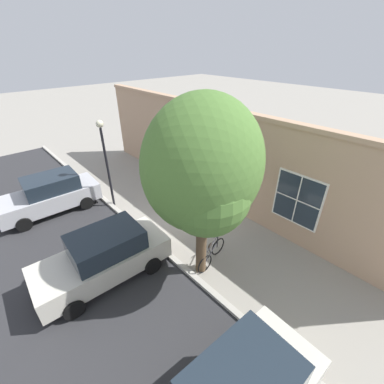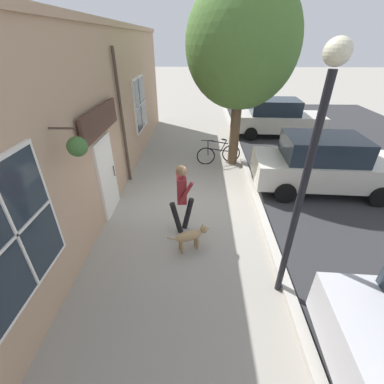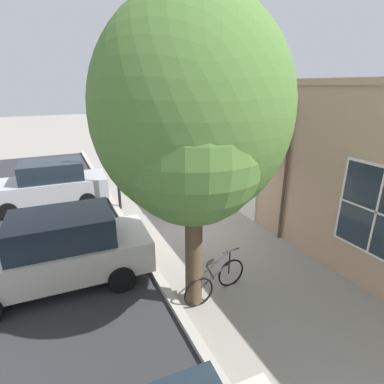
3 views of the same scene
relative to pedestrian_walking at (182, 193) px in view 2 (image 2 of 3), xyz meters
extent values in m
plane|color=gray|center=(0.13, 1.06, -1.09)|extent=(90.00, 90.00, 0.00)
cube|color=#B2ADA3|center=(2.13, 1.06, -1.03)|extent=(0.20, 28.00, 0.12)
cube|color=tan|center=(-2.22, 1.06, 1.15)|extent=(0.30, 18.00, 4.49)
cube|color=tan|center=(-2.22, 1.06, 3.48)|extent=(0.42, 18.00, 0.16)
cube|color=white|center=(-2.05, 0.84, -0.04)|extent=(0.10, 1.10, 2.10)
cube|color=#232D38|center=(-2.02, 0.84, -0.09)|extent=(0.03, 0.90, 1.90)
cylinder|color=#47382D|center=(-1.96, 1.19, -0.04)|extent=(0.03, 0.03, 0.30)
cube|color=#4C3328|center=(-1.95, 0.84, 1.46)|extent=(0.08, 2.20, 0.60)
cylinder|color=#47382D|center=(-1.99, 2.68, 0.93)|extent=(0.09, 0.09, 4.04)
cylinder|color=#47382D|center=(-1.83, -1.12, 1.85)|extent=(0.44, 0.04, 0.04)
cylinder|color=#47382D|center=(-1.65, -1.12, 1.67)|extent=(0.01, 0.01, 0.34)
cone|color=#2D2823|center=(-1.65, -1.12, 1.45)|extent=(0.32, 0.32, 0.18)
sphere|color=#3D6B33|center=(-1.65, -1.12, 1.54)|extent=(0.34, 0.34, 0.34)
cube|color=white|center=(-2.05, -2.59, 0.86)|extent=(0.08, 1.82, 2.02)
cube|color=#232D38|center=(-2.02, -2.59, 0.86)|extent=(0.03, 1.70, 1.90)
cube|color=white|center=(-2.00, -2.59, 0.86)|extent=(0.04, 0.04, 1.90)
cube|color=white|center=(-2.00, -2.59, 0.86)|extent=(0.04, 1.70, 0.04)
cube|color=white|center=(-2.05, 5.46, 0.86)|extent=(0.08, 1.82, 2.02)
cube|color=#232D38|center=(-2.02, 5.46, 0.86)|extent=(0.03, 1.70, 1.90)
cube|color=white|center=(-2.00, 5.46, 0.86)|extent=(0.04, 0.04, 1.90)
cube|color=white|center=(-2.00, 5.46, 0.86)|extent=(0.04, 1.70, 0.04)
cylinder|color=black|center=(0.13, 0.09, -0.66)|extent=(0.32, 0.16, 0.87)
cylinder|color=black|center=(-0.14, -0.10, -0.66)|extent=(0.32, 0.16, 0.87)
cube|color=maroon|center=(0.00, 0.00, 0.09)|extent=(0.26, 0.36, 0.63)
sphere|color=#936B4C|center=(0.02, 0.00, 0.56)|extent=(0.24, 0.24, 0.24)
sphere|color=brown|center=(-0.01, 0.00, 0.58)|extent=(0.23, 0.23, 0.23)
cylinder|color=maroon|center=(-0.07, 0.22, 0.12)|extent=(0.17, 0.10, 0.57)
cylinder|color=maroon|center=(0.12, -0.22, 0.14)|extent=(0.33, 0.12, 0.52)
ellipsoid|color=#997A51|center=(0.19, -0.71, -0.71)|extent=(0.67, 0.47, 0.21)
cylinder|color=#997A51|center=(0.33, -0.57, -0.95)|extent=(0.06, 0.06, 0.29)
cylinder|color=#997A51|center=(0.39, -0.69, -0.95)|extent=(0.06, 0.06, 0.29)
cylinder|color=#997A51|center=(-0.01, -0.72, -0.95)|extent=(0.06, 0.06, 0.29)
cylinder|color=#997A51|center=(0.04, -0.85, -0.95)|extent=(0.06, 0.06, 0.29)
sphere|color=#997A51|center=(0.53, -0.55, -0.62)|extent=(0.18, 0.18, 0.18)
cone|color=#997A51|center=(0.63, -0.51, -0.64)|extent=(0.13, 0.12, 0.09)
cone|color=#997A51|center=(0.50, -0.51, -0.54)|extent=(0.06, 0.06, 0.07)
cone|color=#997A51|center=(0.54, -0.60, -0.54)|extent=(0.06, 0.06, 0.07)
cylinder|color=#997A51|center=(-0.17, -0.86, -0.66)|extent=(0.21, 0.12, 0.14)
cylinder|color=brown|center=(1.68, 4.19, 0.30)|extent=(0.36, 0.36, 2.79)
ellipsoid|color=#4C7533|center=(1.68, 4.19, 2.96)|extent=(3.59, 3.23, 3.95)
sphere|color=#4C7533|center=(1.89, 4.58, 2.33)|extent=(2.48, 2.48, 2.48)
torus|color=black|center=(0.64, 4.04, -0.76)|extent=(0.71, 0.08, 0.70)
torus|color=black|center=(1.63, 4.34, -0.76)|extent=(0.71, 0.08, 0.70)
cylinder|color=black|center=(1.14, 4.19, -0.56)|extent=(0.94, 0.32, 0.27)
cylinder|color=black|center=(1.31, 4.24, -0.42)|extent=(0.26, 0.11, 0.46)
cylinder|color=black|center=(1.09, 4.18, -0.24)|extent=(0.79, 0.27, 0.23)
cylinder|color=black|center=(0.71, 4.06, -0.44)|extent=(0.07, 0.05, 0.58)
cylinder|color=black|center=(0.68, 4.05, -0.14)|extent=(0.46, 0.05, 0.03)
ellipsoid|color=black|center=(1.31, 4.24, -0.16)|extent=(0.27, 0.17, 0.12)
cylinder|color=black|center=(3.07, -2.32, -0.78)|extent=(0.63, 0.21, 0.62)
cube|color=beige|center=(4.30, 2.21, -0.40)|extent=(4.38, 1.96, 0.76)
cube|color=#1E2833|center=(4.09, 2.22, 0.32)|extent=(2.31, 1.65, 0.68)
cylinder|color=black|center=(5.67, 3.03, -0.78)|extent=(0.63, 0.21, 0.62)
cylinder|color=black|center=(5.59, 1.27, -0.78)|extent=(0.63, 0.21, 0.62)
cylinder|color=black|center=(3.01, 3.16, -0.78)|extent=(0.63, 0.21, 0.62)
cylinder|color=black|center=(2.93, 1.40, -0.78)|extent=(0.63, 0.21, 0.62)
cube|color=beige|center=(4.20, 7.69, -0.40)|extent=(4.38, 1.96, 0.76)
cube|color=#1E2833|center=(3.99, 7.70, 0.32)|extent=(2.31, 1.65, 0.68)
cylinder|color=black|center=(5.57, 8.50, -0.78)|extent=(0.63, 0.21, 0.62)
cylinder|color=black|center=(5.49, 6.75, -0.78)|extent=(0.63, 0.21, 0.62)
cylinder|color=black|center=(2.91, 8.63, -0.78)|extent=(0.63, 0.21, 0.62)
cylinder|color=black|center=(2.83, 6.87, -0.78)|extent=(0.63, 0.21, 0.62)
cylinder|color=black|center=(1.96, -1.75, 0.84)|extent=(0.11, 0.11, 3.88)
sphere|color=beige|center=(1.96, -1.75, 2.96)|extent=(0.32, 0.32, 0.32)
camera|label=1|loc=(6.30, 8.82, 5.90)|focal=24.00mm
camera|label=2|loc=(0.40, -5.13, 3.08)|focal=24.00mm
camera|label=3|loc=(4.02, 9.05, 3.40)|focal=28.00mm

